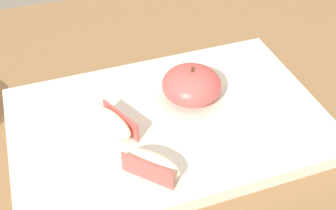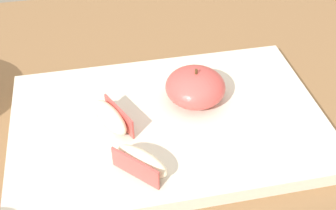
{
  "view_description": "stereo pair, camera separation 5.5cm",
  "coord_description": "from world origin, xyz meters",
  "px_view_note": "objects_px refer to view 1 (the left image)",
  "views": [
    {
      "loc": [
        -0.17,
        -0.39,
        1.18
      ],
      "look_at": [
        -0.04,
        0.0,
        0.81
      ],
      "focal_mm": 45.24,
      "sensor_mm": 36.0,
      "label": 1
    },
    {
      "loc": [
        -0.12,
        -0.4,
        1.18
      ],
      "look_at": [
        -0.04,
        0.0,
        0.81
      ],
      "focal_mm": 45.24,
      "sensor_mm": 36.0,
      "label": 2
    }
  ],
  "objects_px": {
    "cutting_board": "(168,122)",
    "apple_half_skin_up": "(192,85)",
    "apple_wedge_back": "(152,164)",
    "apple_wedge_right": "(113,124)"
  },
  "relations": [
    {
      "from": "cutting_board",
      "to": "apple_half_skin_up",
      "type": "relative_size",
      "value": 5.04
    },
    {
      "from": "apple_wedge_back",
      "to": "apple_wedge_right",
      "type": "bearing_deg",
      "value": 108.78
    },
    {
      "from": "cutting_board",
      "to": "apple_wedge_right",
      "type": "bearing_deg",
      "value": -174.7
    },
    {
      "from": "cutting_board",
      "to": "apple_wedge_back",
      "type": "bearing_deg",
      "value": -119.83
    },
    {
      "from": "apple_half_skin_up",
      "to": "apple_wedge_right",
      "type": "height_order",
      "value": "apple_half_skin_up"
    },
    {
      "from": "cutting_board",
      "to": "apple_wedge_back",
      "type": "distance_m",
      "value": 0.1
    },
    {
      "from": "apple_half_skin_up",
      "to": "apple_wedge_right",
      "type": "distance_m",
      "value": 0.12
    },
    {
      "from": "apple_half_skin_up",
      "to": "apple_wedge_back",
      "type": "relative_size",
      "value": 1.24
    },
    {
      "from": "apple_wedge_right",
      "to": "apple_wedge_back",
      "type": "relative_size",
      "value": 1.1
    },
    {
      "from": "cutting_board",
      "to": "apple_half_skin_up",
      "type": "height_order",
      "value": "apple_half_skin_up"
    }
  ]
}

